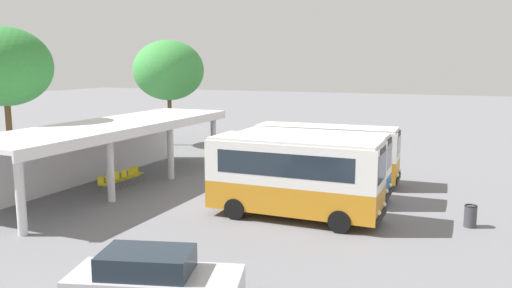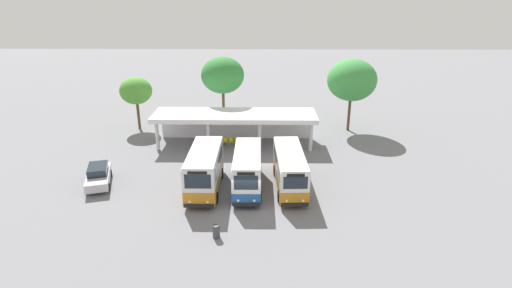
# 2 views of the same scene
# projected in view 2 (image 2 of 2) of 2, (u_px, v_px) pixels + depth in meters

# --- Properties ---
(ground_plane) EXTENTS (180.00, 180.00, 0.00)m
(ground_plane) POSITION_uv_depth(u_px,v_px,m) (248.00, 206.00, 30.23)
(ground_plane) COLOR slate
(city_bus_nearest_orange) EXTENTS (2.48, 7.30, 3.41)m
(city_bus_nearest_orange) POSITION_uv_depth(u_px,v_px,m) (205.00, 169.00, 32.18)
(city_bus_nearest_orange) COLOR black
(city_bus_nearest_orange) RESTS_ON ground
(city_bus_second_in_row) EXTENTS (2.30, 7.26, 3.23)m
(city_bus_second_in_row) POSITION_uv_depth(u_px,v_px,m) (247.00, 169.00, 32.37)
(city_bus_second_in_row) COLOR black
(city_bus_second_in_row) RESTS_ON ground
(city_bus_middle_cream) EXTENTS (2.51, 7.93, 3.12)m
(city_bus_middle_cream) POSITION_uv_depth(u_px,v_px,m) (290.00, 168.00, 32.64)
(city_bus_middle_cream) COLOR black
(city_bus_middle_cream) RESTS_ON ground
(parked_car_flank) EXTENTS (2.96, 4.83, 1.62)m
(parked_car_flank) POSITION_uv_depth(u_px,v_px,m) (98.00, 175.00, 33.46)
(parked_car_flank) COLOR black
(parked_car_flank) RESTS_ON ground
(terminal_canopy) EXTENTS (16.92, 4.67, 3.40)m
(terminal_canopy) POSITION_uv_depth(u_px,v_px,m) (235.00, 119.00, 42.38)
(terminal_canopy) COLOR silver
(terminal_canopy) RESTS_ON ground
(waiting_chair_end_by_column) EXTENTS (0.45, 0.45, 0.86)m
(waiting_chair_end_by_column) POSITION_uv_depth(u_px,v_px,m) (220.00, 141.00, 42.17)
(waiting_chair_end_by_column) COLOR slate
(waiting_chair_end_by_column) RESTS_ON ground
(waiting_chair_second_from_end) EXTENTS (0.45, 0.45, 0.86)m
(waiting_chair_second_from_end) POSITION_uv_depth(u_px,v_px,m) (225.00, 141.00, 42.17)
(waiting_chair_second_from_end) COLOR slate
(waiting_chair_second_from_end) RESTS_ON ground
(waiting_chair_middle_seat) EXTENTS (0.45, 0.45, 0.86)m
(waiting_chair_middle_seat) POSITION_uv_depth(u_px,v_px,m) (231.00, 141.00, 42.12)
(waiting_chair_middle_seat) COLOR slate
(waiting_chair_middle_seat) RESTS_ON ground
(waiting_chair_fourth_seat) EXTENTS (0.45, 0.45, 0.86)m
(waiting_chair_fourth_seat) POSITION_uv_depth(u_px,v_px,m) (236.00, 141.00, 42.08)
(waiting_chair_fourth_seat) COLOR slate
(waiting_chair_fourth_seat) RESTS_ON ground
(waiting_chair_fifth_seat) EXTENTS (0.45, 0.45, 0.86)m
(waiting_chair_fifth_seat) POSITION_uv_depth(u_px,v_px,m) (242.00, 141.00, 42.05)
(waiting_chair_fifth_seat) COLOR slate
(waiting_chair_fifth_seat) RESTS_ON ground
(waiting_chair_far_end_seat) EXTENTS (0.45, 0.45, 0.86)m
(waiting_chair_far_end_seat) POSITION_uv_depth(u_px,v_px,m) (248.00, 141.00, 42.16)
(waiting_chair_far_end_seat) COLOR slate
(waiting_chair_far_end_seat) RESTS_ON ground
(roadside_tree_behind_canopy) EXTENTS (4.92, 4.92, 8.40)m
(roadside_tree_behind_canopy) POSITION_uv_depth(u_px,v_px,m) (223.00, 75.00, 45.76)
(roadside_tree_behind_canopy) COLOR brown
(roadside_tree_behind_canopy) RESTS_ON ground
(roadside_tree_east_of_canopy) EXTENTS (5.54, 5.54, 8.30)m
(roadside_tree_east_of_canopy) POSITION_uv_depth(u_px,v_px,m) (352.00, 80.00, 44.94)
(roadside_tree_east_of_canopy) COLOR brown
(roadside_tree_east_of_canopy) RESTS_ON ground
(roadside_tree_west_of_canopy) EXTENTS (3.68, 3.68, 6.13)m
(roadside_tree_west_of_canopy) POSITION_uv_depth(u_px,v_px,m) (136.00, 91.00, 46.08)
(roadside_tree_west_of_canopy) COLOR brown
(roadside_tree_west_of_canopy) RESTS_ON ground
(litter_bin_apron) EXTENTS (0.49, 0.49, 0.90)m
(litter_bin_apron) POSITION_uv_depth(u_px,v_px,m) (216.00, 231.00, 26.26)
(litter_bin_apron) COLOR #3F3F47
(litter_bin_apron) RESTS_ON ground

